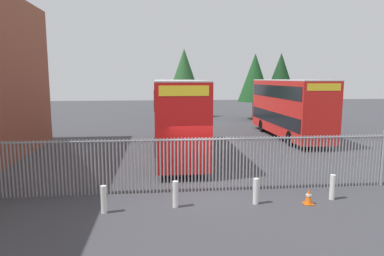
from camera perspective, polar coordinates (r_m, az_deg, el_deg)
ground_plane at (r=21.67m, az=-1.08°, el=-3.71°), size 100.00×100.00×0.00m
palisade_fence at (r=13.59m, az=-0.58°, el=-5.89°), size 16.63×0.14×2.35m
double_decker_bus_near_gate at (r=19.84m, az=-2.56°, el=2.25°), size 2.54×10.81×4.42m
double_decker_bus_behind_fence_left at (r=27.05m, az=15.91°, el=3.56°), size 2.54×10.81×4.42m
bollard_near_left at (r=12.08m, az=-14.58°, el=-11.50°), size 0.20×0.20×0.95m
bollard_center_front at (r=12.20m, az=-2.80°, el=-11.03°), size 0.20×0.20×0.95m
bollard_near_right at (r=12.71m, az=10.65°, el=-10.37°), size 0.20×0.20×0.95m
bollard_far_right at (r=13.98m, az=22.47°, el=-9.14°), size 0.20×0.20×0.95m
traffic_cone_by_gate at (r=13.21m, az=18.96°, el=-10.80°), size 0.34×0.34×0.59m
tree_tall_back at (r=38.23m, az=10.50°, el=8.29°), size 3.66×3.66×7.22m
tree_short_side at (r=39.48m, az=-1.33°, el=9.11°), size 3.92×3.92×7.88m
tree_mid_row at (r=38.68m, az=14.65°, el=8.35°), size 3.52×3.52×7.25m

